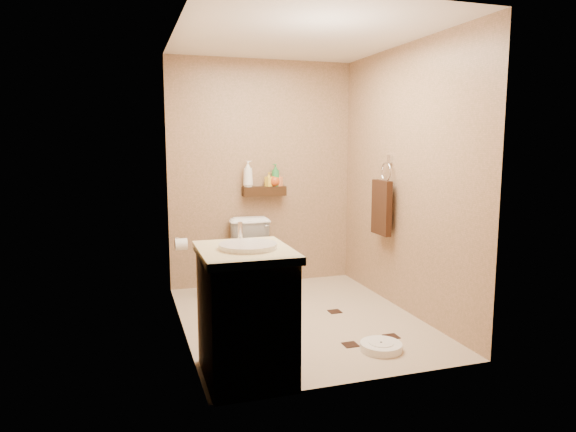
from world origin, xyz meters
name	(u,v)px	position (x,y,z in m)	size (l,w,h in m)	color
ground	(300,319)	(0.00, 0.00, 0.00)	(2.50, 2.50, 0.00)	tan
wall_back	(262,174)	(0.00, 1.25, 1.20)	(2.00, 0.04, 2.40)	#A57C5E
wall_front	(366,198)	(0.00, -1.25, 1.20)	(2.00, 0.04, 2.40)	#A57C5E
wall_left	(180,186)	(-1.00, 0.00, 1.20)	(0.04, 2.50, 2.40)	#A57C5E
wall_right	(404,180)	(1.00, 0.00, 1.20)	(0.04, 2.50, 2.40)	#A57C5E
ceiling	(300,35)	(0.00, 0.00, 2.40)	(2.00, 2.50, 0.02)	white
wall_shelf	(264,191)	(0.00, 1.17, 1.02)	(0.46, 0.14, 0.10)	#321E0D
floor_accents	(305,321)	(0.02, -0.08, 0.00)	(1.26, 1.34, 0.01)	black
toilet	(255,258)	(-0.19, 0.83, 0.38)	(0.42, 0.74, 0.75)	white
vanity	(246,312)	(-0.70, -0.95, 0.45)	(0.59, 0.71, 1.00)	brown
bathroom_scale	(381,346)	(0.35, -0.84, 0.03)	(0.33, 0.33, 0.06)	white
toilet_brush	(206,281)	(-0.68, 0.87, 0.17)	(0.11, 0.11, 0.50)	#1B6F6C
towel_ring	(382,205)	(0.91, 0.25, 0.95)	(0.12, 0.30, 0.76)	silver
toilet_paper	(181,244)	(-0.94, 0.65, 0.60)	(0.12, 0.11, 0.12)	white
bottle_a	(248,174)	(-0.17, 1.17, 1.21)	(0.11, 0.11, 0.28)	white
bottle_b	(269,179)	(0.05, 1.17, 1.15)	(0.07, 0.07, 0.15)	yellow
bottle_c	(275,179)	(0.12, 1.17, 1.15)	(0.12, 0.12, 0.16)	#C54A17
bottle_d	(276,175)	(0.13, 1.17, 1.19)	(0.09, 0.09, 0.24)	#2E8C3F
bottle_e	(279,179)	(0.16, 1.17, 1.14)	(0.07, 0.07, 0.15)	#F78952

